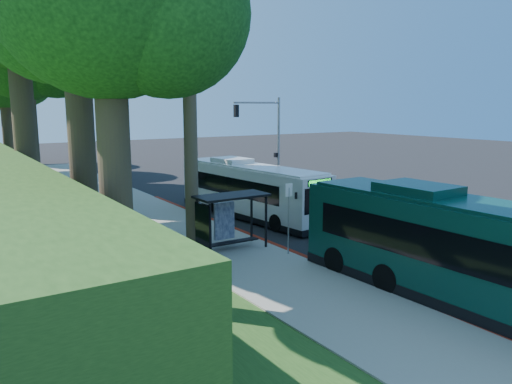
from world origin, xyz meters
TOP-DOWN VIEW (x-y plane):
  - ground at (0.00, 0.00)m, footprint 140.00×140.00m
  - sidewalk at (-7.30, 0.00)m, footprint 4.50×70.00m
  - red_curb at (-5.00, -4.00)m, footprint 0.25×30.00m
  - grass_verge at (-13.00, 5.00)m, footprint 8.00×70.00m
  - bus_shelter at (-7.26, -2.86)m, footprint 3.20×1.51m
  - stop_sign_pole at (-5.40, -5.00)m, footprint 0.35×0.06m
  - traffic_signal_pole at (3.78, 10.00)m, footprint 4.10×0.30m
  - tree_2 at (-11.89, 15.98)m, footprint 8.82×8.40m
  - tree_4 at (-11.40, 31.98)m, footprint 8.40×8.00m
  - tree_5 at (-10.41, 39.99)m, footprint 7.35×7.00m
  - white_bus at (-2.61, 2.49)m, footprint 3.40×11.21m
  - teal_bus at (-3.80, -12.29)m, footprint 3.02×12.57m
  - pickup at (0.30, 2.51)m, footprint 3.11×6.01m

SIDE VIEW (x-z plane):
  - ground at x=0.00m, z-range 0.00..0.00m
  - grass_verge at x=-13.00m, z-range 0.00..0.06m
  - sidewalk at x=-7.30m, z-range 0.00..0.12m
  - red_curb at x=-5.00m, z-range 0.00..0.13m
  - pickup at x=0.30m, z-range 0.00..1.62m
  - white_bus at x=-2.61m, z-range -0.04..3.25m
  - bus_shelter at x=-7.26m, z-range 0.53..3.08m
  - teal_bus at x=-3.80m, z-range -0.04..3.68m
  - stop_sign_pole at x=-5.40m, z-range 0.50..3.67m
  - traffic_signal_pole at x=3.78m, z-range 0.92..7.92m
  - tree_5 at x=-10.41m, z-range 2.53..15.39m
  - tree_4 at x=-11.40m, z-range 2.66..16.80m
  - tree_2 at x=-11.89m, z-range 2.92..18.04m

